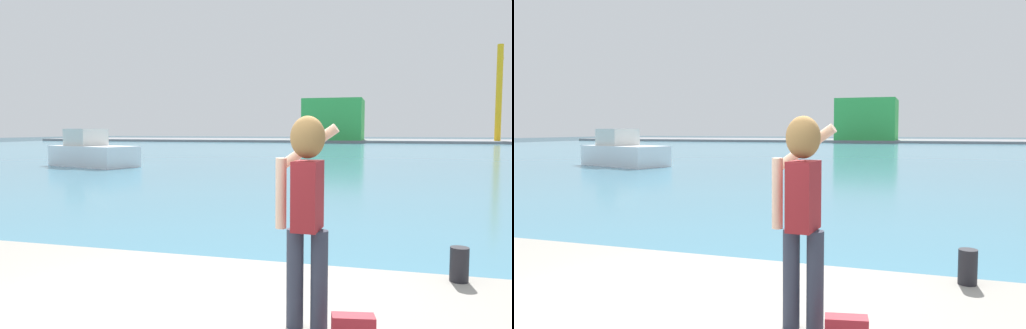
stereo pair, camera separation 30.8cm
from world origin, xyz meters
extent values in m
plane|color=#334751|center=(0.00, 50.00, 0.00)|extent=(220.00, 220.00, 0.00)
cube|color=teal|center=(0.00, 52.00, 0.01)|extent=(140.00, 100.00, 0.02)
cube|color=gray|center=(0.00, 92.00, 0.22)|extent=(140.00, 20.00, 0.45)
cylinder|color=#2D3342|center=(0.93, 0.14, 1.11)|extent=(0.14, 0.14, 0.82)
cylinder|color=#2D3342|center=(1.13, 0.14, 1.11)|extent=(0.14, 0.14, 0.82)
cube|color=maroon|center=(1.03, 0.14, 1.80)|extent=(0.22, 0.35, 0.56)
sphere|color=#E0B293|center=(1.03, 0.14, 2.26)|extent=(0.22, 0.22, 0.22)
ellipsoid|color=olive|center=(1.03, 0.12, 2.27)|extent=(0.28, 0.26, 0.34)
cylinder|color=#E0B293|center=(0.81, 0.14, 1.81)|extent=(0.09, 0.09, 0.58)
cylinder|color=#E0B293|center=(1.00, 0.36, 2.18)|extent=(0.53, 0.12, 0.40)
cube|color=black|center=(1.00, 0.48, 2.35)|extent=(0.02, 0.07, 0.14)
cylinder|color=black|center=(2.40, 1.78, 0.88)|extent=(0.19, 0.19, 0.37)
cube|color=white|center=(-16.51, 22.65, 0.67)|extent=(6.48, 4.36, 1.30)
cube|color=silver|center=(-17.21, 22.89, 1.86)|extent=(2.60, 2.50, 1.08)
cube|color=green|center=(-8.66, 87.39, 4.26)|extent=(10.71, 10.79, 7.62)
camera|label=1|loc=(1.66, -3.64, 2.32)|focal=33.42mm
camera|label=2|loc=(1.96, -3.55, 2.32)|focal=33.42mm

